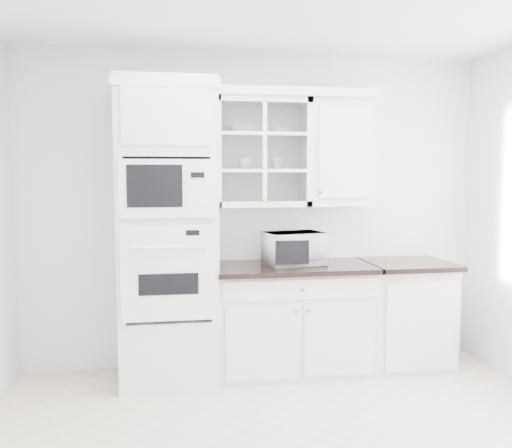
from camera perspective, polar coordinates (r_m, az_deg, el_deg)
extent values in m
cube|color=white|center=(4.73, -0.11, 1.38)|extent=(4.00, 0.02, 2.70)
cube|color=silver|center=(4.37, -9.22, -0.98)|extent=(0.76, 0.65, 2.40)
cube|color=white|center=(4.08, -9.19, -5.12)|extent=(0.70, 0.03, 0.72)
cube|color=black|center=(4.07, -9.17, -6.28)|extent=(0.44, 0.01, 0.16)
cube|color=white|center=(4.01, -9.32, 3.69)|extent=(0.70, 0.03, 0.43)
cube|color=black|center=(4.00, -10.62, 3.95)|extent=(0.40, 0.01, 0.31)
cube|color=silver|center=(4.65, 3.92, -10.09)|extent=(1.30, 0.60, 0.88)
cube|color=black|center=(4.52, 4.05, -4.57)|extent=(1.32, 0.67, 0.04)
cube|color=silver|center=(4.97, 15.39, -9.28)|extent=(0.70, 0.60, 0.88)
cube|color=black|center=(4.84, 15.70, -4.09)|extent=(0.72, 0.67, 0.04)
cube|color=silver|center=(4.57, 0.57, 7.51)|extent=(0.80, 0.33, 0.90)
cube|color=silver|center=(4.57, 0.57, 5.63)|extent=(0.74, 0.29, 0.02)
cube|color=silver|center=(4.58, 0.57, 9.39)|extent=(0.74, 0.29, 0.02)
cube|color=silver|center=(4.73, 8.72, 7.38)|extent=(0.55, 0.33, 0.90)
cube|color=white|center=(4.58, -0.71, 13.61)|extent=(2.14, 0.38, 0.07)
imported|color=white|center=(4.52, 3.96, -2.56)|extent=(0.54, 0.48, 0.27)
imported|color=white|center=(4.55, -1.57, 9.91)|extent=(0.25, 0.25, 0.06)
imported|color=white|center=(4.62, 2.40, 9.79)|extent=(0.19, 0.19, 0.05)
imported|color=white|center=(4.56, -1.11, 6.37)|extent=(0.12, 0.12, 0.10)
imported|color=white|center=(4.60, 2.20, 6.35)|extent=(0.11, 0.11, 0.10)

